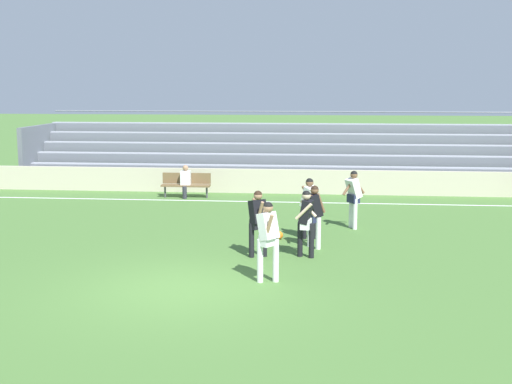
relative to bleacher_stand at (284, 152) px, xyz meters
The scene contains 13 objects.
ground_plane 15.44m from the bleacher_stand, 94.82° to the right, with size 160.00×160.00×0.00m, color #477033.
field_line_sideline 5.38m from the bleacher_stand, 104.31° to the right, with size 44.00×0.12×0.01m, color white.
sideline_wall 3.51m from the bleacher_stand, 112.21° to the right, with size 48.00×0.16×0.93m, color beige.
bleacher_stand is the anchor object (origin of this frame).
bench_far_right 5.59m from the bleacher_stand, 127.48° to the right, with size 1.80×0.40×0.90m.
spectator_seated 5.67m from the bleacher_stand, 126.76° to the right, with size 0.36×0.42×1.21m.
player_white_challenging 10.69m from the bleacher_stand, 83.25° to the right, with size 0.53×0.67×1.65m.
player_dark_wide_left 11.71m from the bleacher_stand, 83.12° to the right, with size 0.59×0.49×1.61m.
player_dark_pressing_high 12.65m from the bleacher_stand, 89.70° to the right, with size 0.50×0.64×1.62m.
player_white_overlapping 9.53m from the bleacher_stand, 74.78° to the right, with size 0.68×0.53×1.68m.
player_dark_trailing_run 12.62m from the bleacher_stand, 84.49° to the right, with size 0.53×0.54×1.63m.
player_white_dropping_back 14.67m from the bleacher_stand, 88.18° to the right, with size 0.50×0.63×1.71m.
soccer_ball 10.84m from the bleacher_stand, 87.56° to the right, with size 0.22×0.22×0.22m, color orange.
Camera 1 is at (2.80, -12.63, 4.09)m, focal length 46.06 mm.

